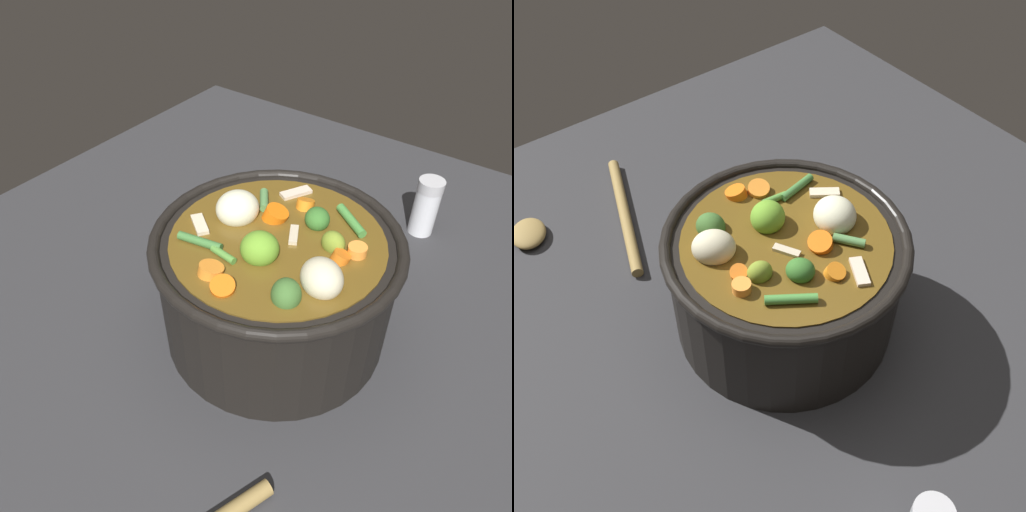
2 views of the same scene
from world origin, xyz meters
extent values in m
plane|color=#2D2D30|center=(0.00, 0.00, 0.00)|extent=(1.10, 1.10, 0.00)
cylinder|color=black|center=(0.00, 0.00, 0.07)|extent=(0.27, 0.27, 0.14)
torus|color=black|center=(0.00, 0.00, 0.14)|extent=(0.28, 0.28, 0.01)
cylinder|color=brown|center=(0.00, 0.00, 0.08)|extent=(0.24, 0.24, 0.13)
ellipsoid|color=#639C2B|center=(-0.03, 0.00, 0.15)|extent=(0.06, 0.06, 0.04)
ellipsoid|color=olive|center=(0.02, -0.06, 0.15)|extent=(0.03, 0.03, 0.03)
ellipsoid|color=#3C672C|center=(-0.07, -0.06, 0.15)|extent=(0.05, 0.04, 0.03)
ellipsoid|color=#346B28|center=(0.05, -0.02, 0.15)|extent=(0.04, 0.04, 0.03)
cylinder|color=orange|center=(-0.09, 0.00, 0.15)|extent=(0.04, 0.04, 0.02)
cylinder|color=orange|center=(-0.08, 0.02, 0.15)|extent=(0.04, 0.03, 0.02)
cylinder|color=orange|center=(0.01, -0.07, 0.15)|extent=(0.03, 0.03, 0.02)
cylinder|color=orange|center=(0.03, 0.02, 0.15)|extent=(0.04, 0.04, 0.03)
cylinder|color=orange|center=(0.07, 0.01, 0.15)|extent=(0.03, 0.03, 0.02)
cylinder|color=orange|center=(0.03, -0.08, 0.15)|extent=(0.03, 0.03, 0.02)
ellipsoid|color=beige|center=(-0.03, -0.07, 0.15)|extent=(0.06, 0.06, 0.04)
ellipsoid|color=beige|center=(0.01, 0.06, 0.15)|extent=(0.06, 0.06, 0.04)
cylinder|color=#508347|center=(0.05, 0.05, 0.15)|extent=(0.03, 0.03, 0.01)
cylinder|color=#468B3B|center=(0.07, -0.05, 0.15)|extent=(0.04, 0.05, 0.01)
cylinder|color=#3C7235|center=(-0.06, 0.06, 0.15)|extent=(0.02, 0.05, 0.01)
cylinder|color=#4F8B37|center=(-0.06, 0.03, 0.15)|extent=(0.01, 0.03, 0.01)
cube|color=beige|center=(-0.03, 0.08, 0.15)|extent=(0.03, 0.04, 0.01)
cube|color=beige|center=(0.09, 0.03, 0.15)|extent=(0.04, 0.03, 0.01)
cube|color=beige|center=(0.01, -0.01, 0.15)|extent=(0.03, 0.02, 0.01)
cylinder|color=silver|center=(0.30, -0.07, 0.04)|extent=(0.04, 0.04, 0.08)
cylinder|color=#B7B7BC|center=(0.30, -0.07, 0.08)|extent=(0.04, 0.04, 0.02)
camera|label=1|loc=(-0.36, -0.23, 0.49)|focal=35.36mm
camera|label=2|loc=(0.37, -0.31, 0.64)|focal=43.48mm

